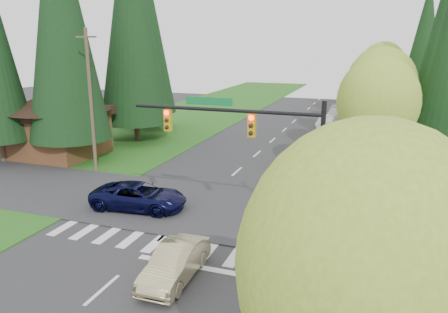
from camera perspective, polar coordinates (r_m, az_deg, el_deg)
The scene contains 30 objects.
ground at distance 18.54m, azimuth -13.80°, elevation -15.02°, with size 120.00×120.00×0.00m, color #28282B.
grass_east at distance 34.67m, azimuth 25.07°, elevation -1.81°, with size 14.00×110.00×0.06m, color #1F5316.
grass_west at distance 41.03m, azimuth -13.84°, elevation 1.57°, with size 14.00×110.00×0.06m, color #1F5316.
cross_street at distance 24.90m, azimuth -3.68°, elevation -6.66°, with size 120.00×8.00×0.10m, color #28282B.
sidewalk_east at distance 36.47m, azimuth 15.27°, elevation -0.09°, with size 1.80×80.00×0.13m, color gray.
curb_east at distance 36.53m, azimuth 13.95°, elevation 0.02°, with size 0.20×80.00×0.13m, color gray.
stone_wall_north at distance 44.14m, azimuth 18.36°, elevation 2.58°, with size 0.70×40.00×0.70m, color #4C4438.
traffic_signal at distance 18.87m, azimuth 4.12°, elevation 2.19°, with size 8.70×0.37×6.80m.
brown_building at distance 37.71m, azimuth -20.85°, elevation 4.72°, with size 8.40×8.40×5.40m.
utility_pole at distance 31.71m, azimuth -16.99°, elevation 6.98°, with size 1.60×0.24×10.00m.
decid_tree_0 at distance 27.48m, azimuth 19.45°, elevation 6.64°, with size 4.80×4.80×8.37m.
decid_tree_1 at distance 34.42m, azimuth 19.80°, elevation 8.42°, with size 5.20×5.20×8.80m.
decid_tree_2 at distance 41.38m, azimuth 19.60°, elevation 9.54°, with size 5.00×5.00×8.82m.
decid_tree_3 at distance 48.38m, azimuth 19.78°, elevation 9.85°, with size 5.00×5.00×8.55m.
decid_tree_4 at distance 55.34m, azimuth 19.97°, elevation 10.75°, with size 5.40×5.40×9.18m.
decid_tree_5 at distance 62.36m, azimuth 19.77°, elevation 10.63°, with size 4.80×4.80×8.30m.
decid_tree_6 at distance 69.34m, azimuth 19.92°, elevation 11.22°, with size 5.20×5.20×8.86m.
decid_tree_south at distance 8.20m, azimuth 18.14°, elevation -13.68°, with size 4.60×4.60×7.92m.
conifer_w_a at distance 35.23m, azimuth -20.51°, elevation 16.65°, with size 6.12×6.12×19.80m.
conifer_w_b at distance 40.19m, azimuth -20.04°, elevation 14.91°, with size 5.44×5.44×17.80m.
conifer_w_c at distance 41.23m, azimuth -12.04°, elevation 17.52°, with size 6.46×6.46×20.80m.
conifer_w_e at distance 47.38m, azimuth -10.21°, elevation 15.99°, with size 5.78×5.78×18.80m.
conifer_e_c at distance 61.45m, azimuth 24.76°, elevation 13.63°, with size 5.10×5.10×16.80m.
sedan_champagne at distance 17.68m, azimuth -6.40°, elevation -13.65°, with size 1.46×4.18×1.38m, color tan.
suv_navy at distance 24.86m, azimuth -11.05°, elevation -5.13°, with size 2.45×5.31×1.48m, color black.
parked_car_a at distance 34.99m, azimuth 12.09°, elevation 0.69°, with size 1.83×4.56×1.55m, color #A7A6AB.
parked_car_b at distance 40.07m, azimuth 13.13°, elevation 2.24°, with size 1.88×4.62×1.34m, color gray.
parked_car_c at distance 47.80m, azimuth 13.26°, elevation 4.32°, with size 1.60×4.58×1.51m, color silver.
parked_car_d at distance 53.97m, azimuth 14.25°, elevation 5.37°, with size 1.68×4.18×1.42m, color silver.
parked_car_e at distance 57.11m, azimuth 14.41°, elevation 5.81°, with size 1.89×4.65×1.35m, color #9FA0A4.
Camera 1 is at (9.25, -13.26, 9.07)m, focal length 35.00 mm.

